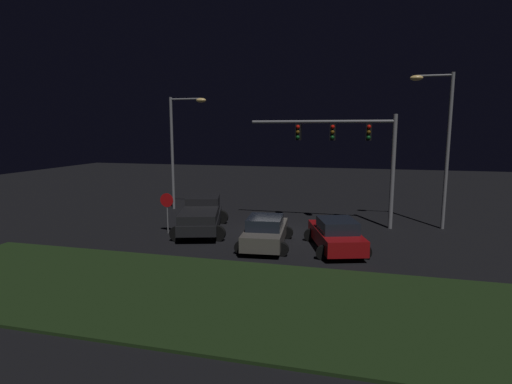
# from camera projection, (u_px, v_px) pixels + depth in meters

# --- Properties ---
(ground_plane) EXTENTS (80.00, 80.00, 0.00)m
(ground_plane) POSITION_uv_depth(u_px,v_px,m) (274.00, 232.00, 22.24)
(ground_plane) COLOR black
(grass_median) EXTENTS (24.71, 7.10, 0.10)m
(grass_median) POSITION_uv_depth(u_px,v_px,m) (219.00, 296.00, 13.56)
(grass_median) COLOR black
(grass_median) RESTS_ON ground_plane
(pickup_truck) EXTENTS (3.87, 5.74, 1.80)m
(pickup_truck) POSITION_uv_depth(u_px,v_px,m) (201.00, 214.00, 22.41)
(pickup_truck) COLOR black
(pickup_truck) RESTS_ON ground_plane
(car_sedan) EXTENTS (3.29, 4.74, 1.51)m
(car_sedan) POSITION_uv_depth(u_px,v_px,m) (336.00, 235.00, 18.90)
(car_sedan) COLOR maroon
(car_sedan) RESTS_ON ground_plane
(car_sedan_far) EXTENTS (2.75, 4.55, 1.51)m
(car_sedan_far) POSITION_uv_depth(u_px,v_px,m) (266.00, 231.00, 19.47)
(car_sedan_far) COLOR #514C47
(car_sedan_far) RESTS_ON ground_plane
(traffic_signal_gantry) EXTENTS (8.32, 0.56, 6.50)m
(traffic_signal_gantry) POSITION_uv_depth(u_px,v_px,m) (349.00, 143.00, 23.00)
(traffic_signal_gantry) COLOR slate
(traffic_signal_gantry) RESTS_ON ground_plane
(street_lamp_left) EXTENTS (2.71, 0.44, 7.88)m
(street_lamp_left) POSITION_uv_depth(u_px,v_px,m) (179.00, 139.00, 28.08)
(street_lamp_left) COLOR slate
(street_lamp_left) RESTS_ON ground_plane
(street_lamp_right) EXTENTS (2.31, 0.44, 8.73)m
(street_lamp_right) POSITION_uv_depth(u_px,v_px,m) (441.00, 134.00, 22.36)
(street_lamp_right) COLOR slate
(street_lamp_right) RESTS_ON ground_plane
(stop_sign) EXTENTS (0.76, 0.08, 2.23)m
(stop_sign) POSITION_uv_depth(u_px,v_px,m) (167.00, 205.00, 21.82)
(stop_sign) COLOR slate
(stop_sign) RESTS_ON ground_plane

